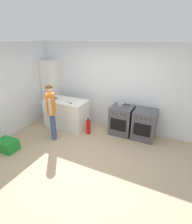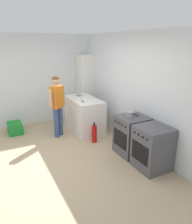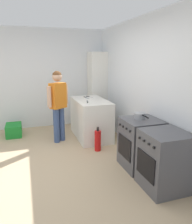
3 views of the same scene
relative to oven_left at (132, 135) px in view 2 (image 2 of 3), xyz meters
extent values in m
plane|color=tan|center=(-0.35, -1.58, -0.43)|extent=(8.00, 8.00, 0.00)
cube|color=silver|center=(-0.35, 0.37, 0.87)|extent=(6.00, 0.10, 2.60)
cube|color=silver|center=(-2.95, -1.18, 0.87)|extent=(0.10, 3.10, 2.60)
cube|color=silver|center=(-1.70, -0.38, 0.02)|extent=(1.30, 0.70, 0.90)
cube|color=#4C4C51|center=(0.00, 0.00, 0.00)|extent=(0.62, 0.60, 0.85)
cube|color=black|center=(0.00, -0.30, -0.03)|extent=(0.47, 0.01, 0.36)
cylinder|color=black|center=(-0.14, -0.12, 0.42)|extent=(0.20, 0.20, 0.01)
cylinder|color=black|center=(0.14, -0.12, 0.42)|extent=(0.20, 0.20, 0.01)
cylinder|color=black|center=(-0.14, 0.12, 0.42)|extent=(0.20, 0.20, 0.01)
cylinder|color=black|center=(0.14, 0.12, 0.42)|extent=(0.20, 0.20, 0.01)
cylinder|color=black|center=(-0.19, -0.31, 0.31)|extent=(0.04, 0.02, 0.04)
cylinder|color=black|center=(-0.06, -0.31, 0.31)|extent=(0.04, 0.02, 0.04)
cylinder|color=black|center=(0.06, -0.31, 0.31)|extent=(0.04, 0.02, 0.04)
cylinder|color=black|center=(0.19, -0.31, 0.31)|extent=(0.04, 0.02, 0.04)
cube|color=#4C4C51|center=(0.67, 0.00, 0.00)|extent=(0.61, 0.60, 0.85)
cube|color=black|center=(0.67, -0.30, -0.03)|extent=(0.46, 0.01, 0.36)
cylinder|color=black|center=(0.54, -0.12, 0.42)|extent=(0.19, 0.19, 0.01)
cylinder|color=black|center=(0.81, -0.12, 0.42)|extent=(0.19, 0.19, 0.01)
cylinder|color=black|center=(0.54, 0.12, 0.42)|extent=(0.19, 0.19, 0.01)
cylinder|color=black|center=(0.81, 0.12, 0.42)|extent=(0.19, 0.19, 0.01)
cylinder|color=black|center=(0.49, -0.31, 0.31)|extent=(0.04, 0.02, 0.04)
cylinder|color=black|center=(0.61, -0.31, 0.31)|extent=(0.04, 0.02, 0.04)
cylinder|color=black|center=(0.73, -0.31, 0.31)|extent=(0.04, 0.02, 0.04)
cylinder|color=black|center=(0.86, -0.31, 0.31)|extent=(0.04, 0.02, 0.04)
cylinder|color=gray|center=(-0.05, -0.02, 0.47)|extent=(0.18, 0.18, 0.10)
cylinder|color=black|center=(0.13, -0.02, 0.51)|extent=(0.18, 0.02, 0.02)
cube|color=silver|center=(-2.01, -0.27, 0.48)|extent=(0.14, 0.09, 0.01)
cube|color=black|center=(-2.13, -0.32, 0.48)|extent=(0.11, 0.07, 0.01)
cube|color=silver|center=(-1.90, -0.40, 0.48)|extent=(0.22, 0.05, 0.01)
cube|color=black|center=(-2.07, -0.41, 0.48)|extent=(0.11, 0.03, 0.01)
cube|color=silver|center=(-1.56, -0.49, 0.48)|extent=(0.20, 0.09, 0.01)
cube|color=black|center=(-1.41, -0.53, 0.48)|extent=(0.11, 0.05, 0.01)
cylinder|color=#384C7A|center=(-1.59, -1.20, -0.04)|extent=(0.13, 0.13, 0.77)
cylinder|color=#384C7A|center=(-1.68, -1.07, -0.04)|extent=(0.13, 0.13, 0.77)
cube|color=orange|center=(-1.64, -1.14, 0.62)|extent=(0.36, 0.39, 0.55)
cylinder|color=tan|center=(-1.50, -1.33, 0.63)|extent=(0.09, 0.09, 0.44)
cylinder|color=tan|center=(-1.77, -0.94, 0.63)|extent=(0.09, 0.09, 0.44)
sphere|color=tan|center=(-1.64, -1.14, 1.03)|extent=(0.21, 0.21, 0.21)
sphere|color=brown|center=(-1.64, -1.14, 1.05)|extent=(0.20, 0.20, 0.20)
cylinder|color=red|center=(-0.87, -0.48, -0.22)|extent=(0.13, 0.13, 0.42)
cylinder|color=black|center=(-0.87, -0.48, 0.03)|extent=(0.05, 0.05, 0.08)
cube|color=#1E842D|center=(-2.35, -2.14, -0.29)|extent=(0.52, 0.36, 0.28)
cube|color=silver|center=(-2.65, 0.10, 0.57)|extent=(0.48, 0.44, 2.00)
camera|label=1|loc=(1.37, -4.53, 2.27)|focal=28.00mm
camera|label=2|loc=(3.54, -2.66, 1.92)|focal=35.00mm
camera|label=3|loc=(3.06, -1.80, 1.41)|focal=35.00mm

